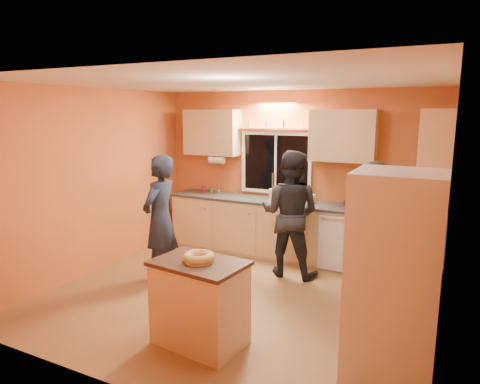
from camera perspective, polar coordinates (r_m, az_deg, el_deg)
The scene contains 14 objects.
ground at distance 5.46m, azimuth -0.39°, elevation -13.91°, with size 4.50×4.50×0.00m, color brown.
room_shell at distance 5.32m, azimuth 2.76°, elevation 3.62°, with size 4.54×4.04×2.61m.
back_counter at distance 6.77m, azimuth 6.26°, elevation -4.98°, with size 4.23×0.62×0.90m.
right_counter at distance 5.26m, azimuth 21.94°, elevation -10.38°, with size 0.62×1.84×0.90m.
refrigerator at distance 3.89m, azimuth 19.84°, elevation -10.62°, with size 0.72×0.70×1.80m, color silver.
island at distance 4.34m, azimuth -5.39°, elevation -14.42°, with size 0.94×0.69×0.85m.
bundt_pastry at distance 4.17m, azimuth -5.50°, elevation -8.63°, with size 0.31×0.31×0.09m, color #B08E48.
person_left at distance 5.80m, azimuth -10.57°, elevation -3.59°, with size 0.63×0.41×1.72m, color black.
person_center at distance 5.97m, azimuth 6.66°, elevation -2.88°, with size 0.85×0.67×1.76m, color black.
person_right at distance 5.10m, azimuth 17.13°, elevation -5.76°, with size 1.02×0.42×1.74m, color #323421.
mixing_bowl at distance 6.39m, azimuth 15.20°, elevation -1.69°, with size 0.35×0.35×0.09m, color #311B10.
utensil_crock at distance 6.77m, azimuth 4.47°, elevation -0.30°, with size 0.14×0.14×0.17m, color beige.
potted_plant at distance 5.10m, azimuth 22.22°, elevation -3.78°, with size 0.30×0.26×0.34m, color gray.
red_box at distance 4.98m, azimuth 22.35°, elevation -5.72°, with size 0.16×0.12×0.07m, color #A81928.
Camera 1 is at (2.25, -4.42, 2.27)m, focal length 32.00 mm.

